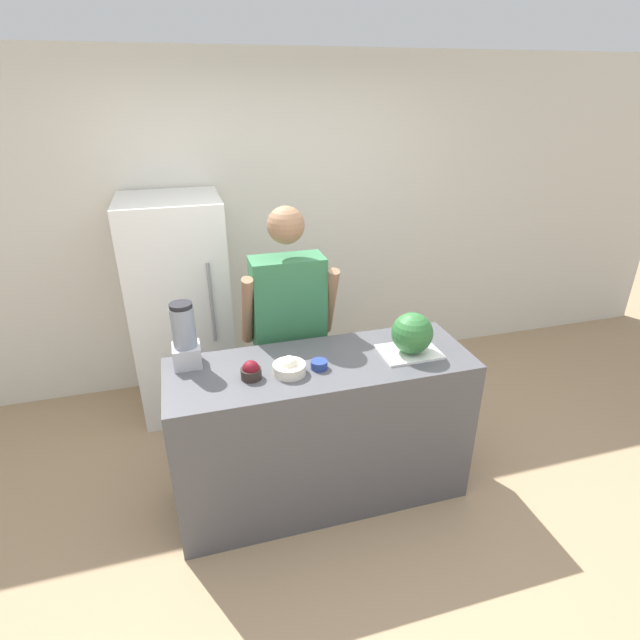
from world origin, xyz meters
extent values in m
plane|color=tan|center=(0.00, 0.00, 0.00)|extent=(14.00, 14.00, 0.00)
cube|color=silver|center=(0.00, 1.93, 1.30)|extent=(8.00, 0.06, 2.60)
cube|color=#4C4C51|center=(0.00, 0.30, 0.47)|extent=(1.73, 0.60, 0.94)
cube|color=white|center=(-0.73, 1.55, 0.83)|extent=(0.70, 0.67, 1.66)
cylinder|color=gray|center=(-0.52, 1.20, 0.99)|extent=(0.02, 0.02, 0.58)
cube|color=#4C608C|center=(-0.08, 0.79, 0.41)|extent=(0.34, 0.18, 0.83)
cube|color=#337247|center=(-0.08, 0.79, 1.12)|extent=(0.45, 0.22, 0.58)
sphere|color=#936B4C|center=(-0.08, 0.79, 1.61)|extent=(0.22, 0.22, 0.22)
cylinder|color=#936B4C|center=(-0.34, 0.75, 1.11)|extent=(0.07, 0.24, 0.49)
cylinder|color=#936B4C|center=(0.19, 0.75, 1.11)|extent=(0.07, 0.24, 0.49)
cube|color=white|center=(0.52, 0.27, 0.95)|extent=(0.34, 0.25, 0.01)
sphere|color=#2D6B33|center=(0.52, 0.26, 1.07)|extent=(0.24, 0.24, 0.24)
cylinder|color=#2D231E|center=(-0.40, 0.25, 0.97)|extent=(0.11, 0.11, 0.06)
sphere|color=maroon|center=(-0.40, 0.25, 1.00)|extent=(0.09, 0.09, 0.09)
cylinder|color=beige|center=(-0.20, 0.24, 0.97)|extent=(0.18, 0.18, 0.06)
sphere|color=white|center=(-0.20, 0.24, 1.00)|extent=(0.09, 0.09, 0.09)
cylinder|color=navy|center=(-0.03, 0.24, 0.97)|extent=(0.09, 0.09, 0.05)
cube|color=#B7B7BC|center=(-0.72, 0.48, 1.00)|extent=(0.15, 0.15, 0.12)
cylinder|color=gray|center=(-0.72, 0.48, 1.18)|extent=(0.13, 0.13, 0.23)
cylinder|color=black|center=(-0.72, 0.48, 1.30)|extent=(0.12, 0.12, 0.02)
camera|label=1|loc=(-0.68, -2.02, 2.35)|focal=28.00mm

